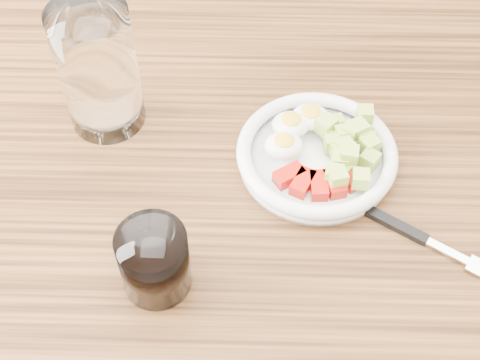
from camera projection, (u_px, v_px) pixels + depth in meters
The scene contains 5 objects.
dining_table at pixel (247, 247), 0.87m from camera, with size 1.50×0.90×0.77m.
bowl at pixel (318, 152), 0.82m from camera, with size 0.20×0.20×0.05m.
fork at pixel (411, 233), 0.76m from camera, with size 0.17×0.11×0.01m.
water_glass at pixel (98, 69), 0.81m from camera, with size 0.10×0.10×0.17m, color white.
coffee_glass at pixel (154, 261), 0.70m from camera, with size 0.07×0.07×0.08m.
Camera 1 is at (0.00, -0.46, 1.42)m, focal length 50.00 mm.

